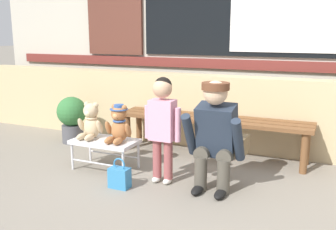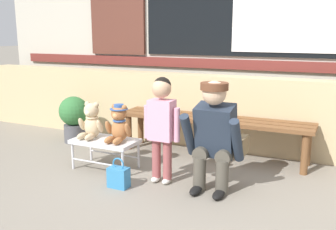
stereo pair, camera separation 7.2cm
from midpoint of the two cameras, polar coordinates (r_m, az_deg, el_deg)
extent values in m
plane|color=gray|center=(3.30, 1.58, -11.56)|extent=(60.00, 60.00, 0.00)
cube|color=tan|center=(4.46, 8.95, 0.36)|extent=(7.04, 0.25, 0.85)
cube|color=maroon|center=(4.77, 10.54, 7.45)|extent=(6.61, 0.04, 0.12)
cube|color=#562D23|center=(5.44, -7.25, 16.56)|extent=(0.84, 0.05, 1.43)
cube|color=brown|center=(3.99, 6.59, -1.04)|extent=(2.10, 0.11, 0.04)
cube|color=brown|center=(4.13, 7.22, -0.63)|extent=(2.10, 0.11, 0.04)
cube|color=brown|center=(4.26, 7.82, -0.24)|extent=(2.10, 0.11, 0.04)
cylinder|color=brown|center=(4.44, -5.42, -2.58)|extent=(0.07, 0.07, 0.40)
cylinder|color=brown|center=(4.68, -3.69, -1.79)|extent=(0.07, 0.07, 0.40)
cylinder|color=brown|center=(3.87, 20.32, -5.55)|extent=(0.07, 0.07, 0.40)
cylinder|color=brown|center=(4.14, 20.67, -4.44)|extent=(0.07, 0.07, 0.40)
cube|color=silver|center=(3.81, -8.84, -3.89)|extent=(0.64, 0.36, 0.04)
cylinder|color=silver|center=(3.91, -13.55, -6.00)|extent=(0.02, 0.02, 0.26)
cylinder|color=silver|center=(4.13, -10.97, -4.86)|extent=(0.02, 0.02, 0.26)
cylinder|color=silver|center=(3.59, -6.22, -7.37)|extent=(0.02, 0.02, 0.26)
cylinder|color=silver|center=(3.83, -3.89, -6.03)|extent=(0.02, 0.02, 0.26)
cylinder|color=silver|center=(3.75, -10.03, -7.06)|extent=(0.58, 0.02, 0.02)
cylinder|color=silver|center=(3.98, -7.55, -5.81)|extent=(0.58, 0.02, 0.02)
ellipsoid|color=#CCB289|center=(3.88, -10.70, -1.70)|extent=(0.17, 0.14, 0.22)
sphere|color=#CCB289|center=(3.84, -10.88, 0.67)|extent=(0.15, 0.15, 0.15)
sphere|color=#FFEEBB|center=(3.80, -11.35, 0.35)|extent=(0.06, 0.06, 0.06)
sphere|color=#CCB289|center=(3.87, -11.46, 1.61)|extent=(0.06, 0.06, 0.06)
ellipsoid|color=#CCB289|center=(3.92, -12.27, -1.34)|extent=(0.06, 0.11, 0.16)
ellipsoid|color=#CCB289|center=(3.84, -12.22, -3.08)|extent=(0.06, 0.15, 0.06)
sphere|color=#CCB289|center=(3.81, -10.19, 1.50)|extent=(0.06, 0.06, 0.06)
ellipsoid|color=#CCB289|center=(3.79, -9.62, -1.69)|extent=(0.06, 0.11, 0.16)
ellipsoid|color=#CCB289|center=(3.79, -11.09, -3.26)|extent=(0.06, 0.15, 0.06)
torus|color=beige|center=(3.86, -10.80, -0.35)|extent=(0.13, 0.13, 0.02)
ellipsoid|color=#A86B3D|center=(3.71, -6.68, -2.23)|extent=(0.17, 0.14, 0.22)
sphere|color=#A86B3D|center=(3.66, -6.82, 0.25)|extent=(0.15, 0.15, 0.15)
sphere|color=#E1955B|center=(3.62, -7.27, -0.09)|extent=(0.06, 0.06, 0.06)
sphere|color=#A86B3D|center=(3.69, -7.46, 1.24)|extent=(0.06, 0.06, 0.06)
ellipsoid|color=#A86B3D|center=(3.74, -8.36, -1.85)|extent=(0.06, 0.11, 0.16)
ellipsoid|color=#A86B3D|center=(3.66, -8.22, -3.69)|extent=(0.06, 0.15, 0.06)
sphere|color=#A86B3D|center=(3.63, -6.06, 1.11)|extent=(0.06, 0.06, 0.06)
ellipsoid|color=#A86B3D|center=(3.63, -5.45, -2.22)|extent=(0.06, 0.11, 0.16)
ellipsoid|color=#A86B3D|center=(3.61, -6.97, -3.87)|extent=(0.06, 0.15, 0.06)
torus|color=#335699|center=(3.68, -6.75, -0.82)|extent=(0.13, 0.13, 0.02)
cylinder|color=#335699|center=(3.66, -6.80, 0.90)|extent=(0.17, 0.17, 0.01)
cylinder|color=#335699|center=(3.66, -6.81, 1.25)|extent=(0.10, 0.10, 0.04)
cylinder|color=#994C4C|center=(3.47, -1.15, -6.46)|extent=(0.08, 0.08, 0.36)
ellipsoid|color=silver|center=(3.52, -1.28, -9.56)|extent=(0.07, 0.12, 0.05)
cylinder|color=#994C4C|center=(3.42, 0.51, -6.71)|extent=(0.08, 0.08, 0.36)
ellipsoid|color=silver|center=(3.48, 0.37, -9.85)|extent=(0.07, 0.12, 0.05)
cube|color=pink|center=(3.35, -0.33, -0.74)|extent=(0.22, 0.15, 0.36)
cylinder|color=pink|center=(3.42, -2.53, -1.00)|extent=(0.06, 0.06, 0.30)
cylinder|color=pink|center=(3.30, 1.95, -1.49)|extent=(0.06, 0.06, 0.30)
sphere|color=tan|center=(3.30, -0.34, 4.01)|extent=(0.17, 0.17, 0.17)
sphere|color=black|center=(3.30, -0.25, 4.38)|extent=(0.16, 0.16, 0.16)
cylinder|color=#4C473D|center=(3.31, 5.37, -8.74)|extent=(0.11, 0.11, 0.30)
cylinder|color=#4C473D|center=(3.38, 6.24, -5.26)|extent=(0.13, 0.32, 0.13)
ellipsoid|color=black|center=(3.29, 4.85, -11.16)|extent=(0.09, 0.20, 0.06)
cylinder|color=#4C473D|center=(3.25, 8.73, -9.21)|extent=(0.11, 0.11, 0.30)
cylinder|color=#4C473D|center=(3.32, 9.51, -5.66)|extent=(0.13, 0.32, 0.13)
ellipsoid|color=black|center=(3.23, 8.24, -11.68)|extent=(0.09, 0.20, 0.06)
cube|color=#232D3D|center=(3.27, 7.81, -2.27)|extent=(0.32, 0.30, 0.47)
cylinder|color=#232D3D|center=(3.25, 3.72, -2.97)|extent=(0.08, 0.28, 0.40)
cylinder|color=#232D3D|center=(3.13, 10.91, -3.78)|extent=(0.08, 0.28, 0.40)
sphere|color=#DBB28E|center=(3.13, 7.60, 3.29)|extent=(0.20, 0.20, 0.20)
cylinder|color=brown|center=(3.13, 7.62, 4.28)|extent=(0.23, 0.23, 0.06)
cube|color=brown|center=(3.34, 11.32, -4.56)|extent=(0.10, 0.22, 0.16)
cube|color=teal|center=(3.40, -6.80, -9.27)|extent=(0.18, 0.11, 0.18)
torus|color=teal|center=(3.36, -6.85, -7.29)|extent=(0.11, 0.01, 0.11)
cylinder|color=#4C4C51|center=(4.86, -13.36, -2.65)|extent=(0.26, 0.26, 0.22)
sphere|color=#337038|center=(4.80, -13.53, 0.59)|extent=(0.36, 0.36, 0.36)
camera|label=1|loc=(0.04, -89.44, 0.12)|focal=40.70mm
camera|label=2|loc=(0.04, 90.56, -0.12)|focal=40.70mm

